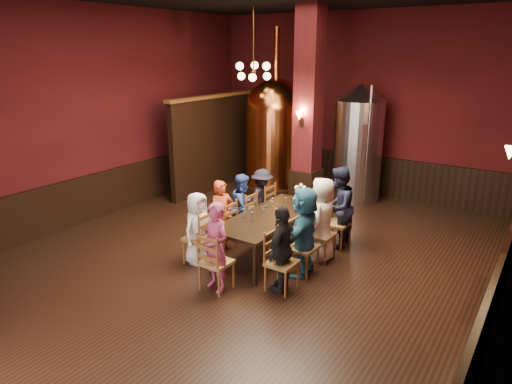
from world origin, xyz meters
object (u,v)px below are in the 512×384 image
Objects in this scene: person_1 at (222,216)px; person_2 at (243,206)px; person_0 at (198,228)px; rose_vase at (300,191)px; dining_table at (271,218)px; steel_vessel at (358,143)px; copper_kettle at (276,134)px.

person_2 is at bearing 18.77° from person_1.
rose_vase is at bearing -25.28° from person_0.
dining_table is 0.95m from rose_vase.
steel_vessel is 7.46× the size of rose_vase.
person_1 is (-0.85, -0.32, -0.02)m from dining_table.
copper_kettle is at bearing 120.90° from dining_table.
dining_table is at bearing -59.61° from copper_kettle.
person_2 is 1.15m from rose_vase.
steel_vessel reaches higher than person_1.
copper_kettle is at bearing 36.73° from person_1.
rose_vase is (0.06, -2.99, -0.42)m from steel_vessel.
copper_kettle is at bearing 129.45° from rose_vase.
steel_vessel is (0.89, 4.21, 0.75)m from person_1.
person_1 is 1.58m from rose_vase.
person_2 is at bearing -149.71° from rose_vase.
dining_table is 0.91m from person_2.
person_1 is 0.47× the size of steel_vessel.
dining_table is 6.35× the size of rose_vase.
rose_vase is at bearing -18.83° from person_1.
steel_vessel is (0.90, 4.88, 0.78)m from person_0.
person_0 is at bearing -130.36° from dining_table.
person_2 reaches higher than dining_table.
copper_kettle is (-1.20, 3.83, 0.83)m from person_1.
person_2 is 3.45× the size of rose_vase.
person_2 is 0.32× the size of copper_kettle.
rose_vase reaches higher than dining_table.
person_0 is at bearing -161.23° from person_1.
person_1 reaches higher than dining_table.
steel_vessel is at bearing 10.18° from copper_kettle.
person_0 is at bearing -100.45° from steel_vessel.
person_0 reaches higher than rose_vase.
copper_kettle reaches higher than person_2.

